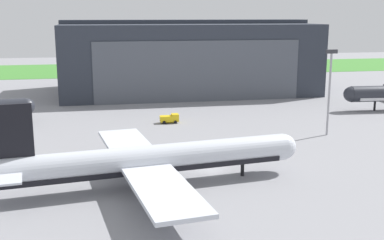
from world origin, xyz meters
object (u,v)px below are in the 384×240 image
at_px(airliner_near_right, 149,161).
at_px(apron_light_mast, 330,85).
at_px(maintenance_hangar, 186,57).
at_px(fuel_bowser, 170,118).

height_order(airliner_near_right, apron_light_mast, apron_light_mast).
xyz_separation_m(maintenance_hangar, airliner_near_right, (-21.42, -87.39, -7.11)).
bearing_deg(maintenance_hangar, apron_light_mast, -73.87).
bearing_deg(fuel_bowser, airliner_near_right, -102.46).
bearing_deg(fuel_bowser, maintenance_hangar, 75.06).
bearing_deg(apron_light_mast, maintenance_hangar, 106.13).
bearing_deg(airliner_near_right, apron_light_mast, 31.01).
bearing_deg(apron_light_mast, fuel_bowser, 150.33).
height_order(maintenance_hangar, airliner_near_right, maintenance_hangar).
distance_m(airliner_near_right, apron_light_mast, 46.87).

